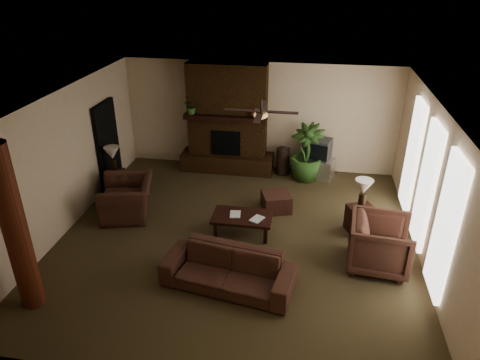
% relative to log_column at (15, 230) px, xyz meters
% --- Properties ---
extents(room_shell, '(7.00, 7.00, 7.00)m').
position_rel_log_column_xyz_m(room_shell, '(2.95, 2.40, 0.00)').
color(room_shell, '#4C3F26').
rests_on(room_shell, ground).
extents(fireplace, '(2.40, 0.70, 2.80)m').
position_rel_log_column_xyz_m(fireplace, '(2.15, 5.62, -0.24)').
color(fireplace, '#432811').
rests_on(fireplace, ground).
extents(windows, '(0.08, 3.65, 2.35)m').
position_rel_log_column_xyz_m(windows, '(6.40, 2.60, -0.05)').
color(windows, white).
rests_on(windows, ground).
extents(log_column, '(0.36, 0.36, 2.80)m').
position_rel_log_column_xyz_m(log_column, '(0.00, 0.00, 0.00)').
color(log_column, maroon).
rests_on(log_column, ground).
extents(doorway, '(0.10, 1.00, 2.10)m').
position_rel_log_column_xyz_m(doorway, '(-0.49, 4.20, -0.35)').
color(doorway, black).
rests_on(doorway, ground).
extents(ceiling_fan, '(1.35, 1.35, 0.37)m').
position_rel_log_column_xyz_m(ceiling_fan, '(3.35, 2.70, 1.13)').
color(ceiling_fan, '#2E2114').
rests_on(ceiling_fan, ceiling).
extents(sofa, '(2.30, 1.03, 0.87)m').
position_rel_log_column_xyz_m(sofa, '(3.06, 0.94, -0.96)').
color(sofa, '#492A1F').
rests_on(sofa, ground).
extents(armchair_left, '(1.10, 1.40, 1.08)m').
position_rel_log_column_xyz_m(armchair_left, '(0.45, 2.93, -0.86)').
color(armchair_left, '#492A1F').
rests_on(armchair_left, ground).
extents(armchair_right, '(1.07, 1.13, 1.07)m').
position_rel_log_column_xyz_m(armchair_right, '(5.63, 1.91, -0.87)').
color(armchair_right, '#492A1F').
rests_on(armchair_right, ground).
extents(coffee_table, '(1.20, 0.70, 0.43)m').
position_rel_log_column_xyz_m(coffee_table, '(3.04, 2.55, -1.03)').
color(coffee_table, black).
rests_on(coffee_table, ground).
extents(ottoman, '(0.76, 0.76, 0.40)m').
position_rel_log_column_xyz_m(ottoman, '(3.63, 3.65, -1.20)').
color(ottoman, '#492A1F').
rests_on(ottoman, ground).
extents(tv_stand, '(0.96, 0.73, 0.50)m').
position_rel_log_column_xyz_m(tv_stand, '(4.50, 5.55, -1.15)').
color(tv_stand, silver).
rests_on(tv_stand, ground).
extents(tv, '(0.77, 0.69, 0.52)m').
position_rel_log_column_xyz_m(tv, '(4.47, 5.54, -0.64)').
color(tv, '#3C3C3E').
rests_on(tv, tv_stand).
extents(floor_vase, '(0.34, 0.34, 0.77)m').
position_rel_log_column_xyz_m(floor_vase, '(3.61, 5.55, -0.97)').
color(floor_vase, black).
rests_on(floor_vase, ground).
extents(floor_plant, '(1.31, 1.65, 0.81)m').
position_rel_log_column_xyz_m(floor_plant, '(4.21, 5.32, -0.99)').
color(floor_plant, '#335923').
rests_on(floor_plant, ground).
extents(side_table_left, '(0.65, 0.65, 0.55)m').
position_rel_log_column_xyz_m(side_table_left, '(-0.20, 3.76, -1.12)').
color(side_table_left, black).
rests_on(side_table_left, ground).
extents(lamp_left, '(0.40, 0.40, 0.65)m').
position_rel_log_column_xyz_m(lamp_left, '(-0.20, 3.79, -0.40)').
color(lamp_left, '#2E2114').
rests_on(lamp_left, side_table_left).
extents(side_table_right, '(0.66, 0.66, 0.55)m').
position_rel_log_column_xyz_m(side_table_right, '(5.41, 3.04, -1.12)').
color(side_table_right, black).
rests_on(side_table_right, ground).
extents(lamp_right, '(0.45, 0.45, 0.65)m').
position_rel_log_column_xyz_m(lamp_right, '(5.37, 3.00, -0.40)').
color(lamp_right, '#2E2114').
rests_on(lamp_right, side_table_right).
extents(mantel_plant, '(0.41, 0.45, 0.33)m').
position_rel_log_column_xyz_m(mantel_plant, '(1.30, 5.37, 0.32)').
color(mantel_plant, '#335923').
rests_on(mantel_plant, fireplace).
extents(mantel_vase, '(0.28, 0.29, 0.22)m').
position_rel_log_column_xyz_m(mantel_vase, '(2.92, 5.34, 0.27)').
color(mantel_vase, brown).
rests_on(mantel_vase, fireplace).
extents(book_a, '(0.22, 0.05, 0.29)m').
position_rel_log_column_xyz_m(book_a, '(2.79, 2.54, -0.83)').
color(book_a, '#999999').
rests_on(book_a, coffee_table).
extents(book_b, '(0.20, 0.12, 0.29)m').
position_rel_log_column_xyz_m(book_b, '(3.25, 2.50, -0.82)').
color(book_b, '#999999').
rests_on(book_b, coffee_table).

